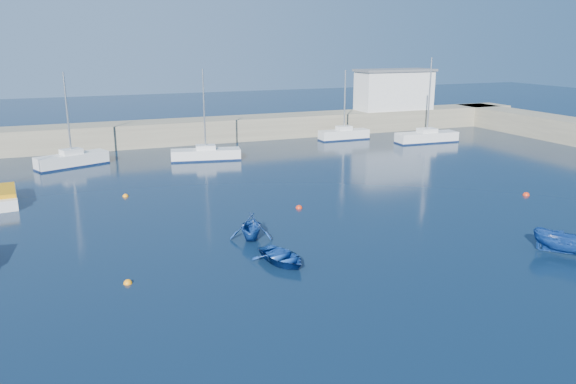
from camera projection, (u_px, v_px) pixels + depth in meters
name	position (u px, v px, depth m)	size (l,w,h in m)	color
ground	(369.00, 323.00, 23.57)	(220.00, 220.00, 0.00)	#0C1E34
back_wall	(168.00, 132.00, 64.43)	(96.00, 4.50, 2.60)	gray
right_arm	(555.00, 128.00, 67.75)	(4.50, 32.00, 2.60)	gray
harbor_office	(394.00, 91.00, 74.25)	(10.00, 4.00, 5.00)	silver
sailboat_5	(72.00, 160.00, 52.77)	(6.78, 4.22, 8.76)	silver
sailboat_6	(206.00, 154.00, 55.73)	(7.03, 3.11, 8.88)	silver
sailboat_7	(344.00, 134.00, 67.21)	(6.11, 1.72, 8.18)	silver
sailboat_8	(427.00, 137.00, 65.39)	(7.49, 2.42, 9.69)	silver
motorboat_2	(3.00, 197.00, 40.82)	(2.29, 5.42, 1.09)	silver
dinghy_center	(282.00, 257.00, 29.81)	(2.39, 3.34, 0.69)	navy
dinghy_left	(251.00, 226.00, 33.39)	(2.55, 2.95, 1.56)	navy
dinghy_right	(568.00, 243.00, 30.80)	(1.38, 3.67, 1.42)	navy
buoy_0	(128.00, 284.00, 27.40)	(0.43, 0.43, 0.43)	orange
buoy_1	(299.00, 208.00, 39.73)	(0.48, 0.48, 0.48)	red
buoy_3	(126.00, 197.00, 42.70)	(0.44, 0.44, 0.44)	orange
buoy_4	(526.00, 195.00, 43.04)	(0.51, 0.51, 0.51)	red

